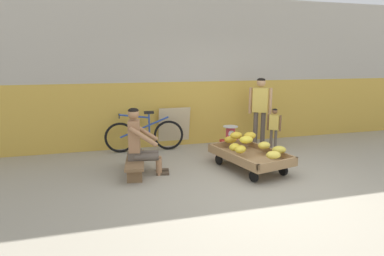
{
  "coord_description": "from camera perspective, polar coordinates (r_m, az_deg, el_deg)",
  "views": [
    {
      "loc": [
        -2.31,
        -4.16,
        1.93
      ],
      "look_at": [
        -0.81,
        1.22,
        0.75
      ],
      "focal_mm": 30.7,
      "sensor_mm": 36.0,
      "label": 1
    }
  ],
  "objects": [
    {
      "name": "ground_plane",
      "position": [
        5.13,
        12.65,
        -10.46
      ],
      "size": [
        80.0,
        80.0,
        0.0
      ],
      "primitive_type": "plane",
      "color": "gray"
    },
    {
      "name": "back_wall",
      "position": [
        7.57,
        2.18,
        9.62
      ],
      "size": [
        16.0,
        0.3,
        3.24
      ],
      "color": "gold",
      "rests_on": "ground"
    },
    {
      "name": "banana_cart",
      "position": [
        5.89,
        10.0,
        -4.91
      ],
      "size": [
        1.15,
        1.59,
        0.36
      ],
      "color": "#99754C",
      "rests_on": "ground"
    },
    {
      "name": "banana_pile",
      "position": [
        5.89,
        9.99,
        -2.65
      ],
      "size": [
        0.93,
        1.32,
        0.26
      ],
      "color": "gold",
      "rests_on": "banana_cart"
    },
    {
      "name": "low_bench",
      "position": [
        5.68,
        -9.84,
        -5.97
      ],
      "size": [
        0.45,
        1.13,
        0.27
      ],
      "color": "brown",
      "rests_on": "ground"
    },
    {
      "name": "vendor_seated",
      "position": [
        5.58,
        -9.07,
        -2.36
      ],
      "size": [
        0.72,
        0.55,
        1.14
      ],
      "color": "#9E704C",
      "rests_on": "ground"
    },
    {
      "name": "plastic_crate",
      "position": [
        6.78,
        6.62,
        -3.35
      ],
      "size": [
        0.36,
        0.28,
        0.3
      ],
      "color": "red",
      "rests_on": "ground"
    },
    {
      "name": "weighing_scale",
      "position": [
        6.71,
        6.69,
        -0.86
      ],
      "size": [
        0.3,
        0.3,
        0.29
      ],
      "color": "#28282D",
      "rests_on": "plastic_crate"
    },
    {
      "name": "bicycle_near_left",
      "position": [
        7.0,
        -8.25,
        -1.2
      ],
      "size": [
        1.66,
        0.48,
        0.86
      ],
      "color": "black",
      "rests_on": "ground"
    },
    {
      "name": "sign_board",
      "position": [
        7.32,
        -3.12,
        0.2
      ],
      "size": [
        0.7,
        0.21,
        0.89
      ],
      "color": "#C6B289",
      "rests_on": "ground"
    },
    {
      "name": "customer_adult",
      "position": [
        7.25,
        11.75,
        3.95
      ],
      "size": [
        0.43,
        0.34,
        1.53
      ],
      "color": "brown",
      "rests_on": "ground"
    },
    {
      "name": "customer_child",
      "position": [
        7.06,
        14.06,
        0.47
      ],
      "size": [
        0.23,
        0.21,
        0.92
      ],
      "color": "brown",
      "rests_on": "ground"
    },
    {
      "name": "shopping_bag",
      "position": [
        6.47,
        6.99,
        -4.39
      ],
      "size": [
        0.18,
        0.12,
        0.24
      ],
      "primitive_type": "cube",
      "color": "silver",
      "rests_on": "ground"
    }
  ]
}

